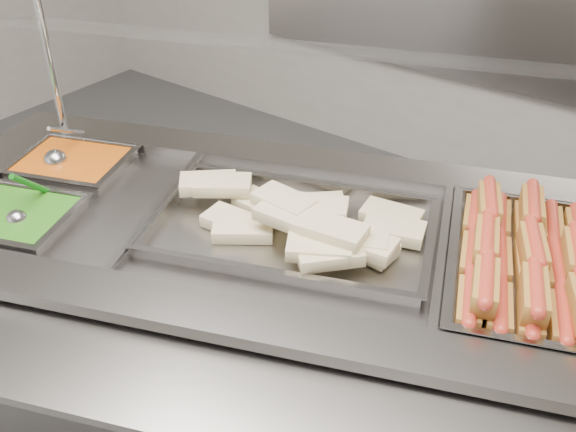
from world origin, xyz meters
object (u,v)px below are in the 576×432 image
Objects in this scene: pan_wraps at (292,233)px; ladle at (57,159)px; pan_hotdogs at (525,275)px; serving_spoon at (20,213)px; steam_counter at (271,348)px; sneeze_guard at (292,51)px.

ladle is at bearing -168.81° from pan_wraps.
pan_hotdogs is at bearing 15.44° from ladle.
pan_hotdogs is 3.87× the size of serving_spoon.
ladle is (-0.79, -0.16, 0.04)m from pan_wraps.
steam_counter is 0.45m from pan_wraps.
pan_wraps is (0.06, 0.02, 0.45)m from steam_counter.
serving_spoon is at bearing -127.94° from sneeze_guard.
ladle is at bearing 125.15° from serving_spoon.
pan_hotdogs is at bearing 21.14° from pan_wraps.
sneeze_guard is 2.11× the size of pan_wraps.
steam_counter is 1.25× the size of sneeze_guard.
sneeze_guard is 10.00× the size of serving_spoon.
sneeze_guard is 0.82m from pan_hotdogs.
pan_wraps is 4.74× the size of serving_spoon.
pan_wraps is at bearing -53.52° from sneeze_guard.
pan_hotdogs is at bearing 1.86° from sneeze_guard.
ladle reaches higher than pan_hotdogs.
steam_counter is 3.23× the size of pan_hotdogs.
sneeze_guard is (-0.08, 0.22, 0.86)m from steam_counter.
serving_spoon reaches higher than pan_hotdogs.
ladle is 1.14× the size of serving_spoon.
pan_hotdogs is 1.40m from ladle.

